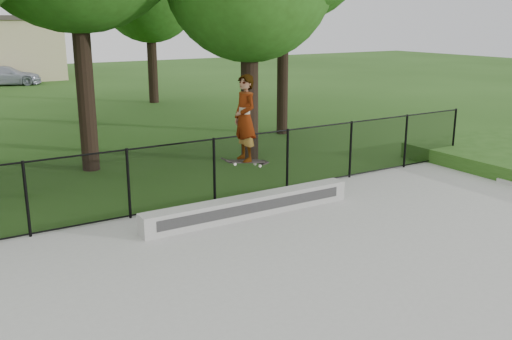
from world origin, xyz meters
name	(u,v)px	position (x,y,z in m)	size (l,w,h in m)	color
ground	(407,316)	(0.00, 0.00, 0.00)	(100.00, 100.00, 0.00)	#274E16
concrete_slab	(407,314)	(0.00, 0.00, 0.03)	(14.00, 12.00, 0.06)	#A6A6A1
grind_ledge	(250,206)	(0.21, 4.70, 0.28)	(4.86, 0.40, 0.43)	#B5B5B0
car_c	(6,76)	(-0.08, 34.07, 0.60)	(1.69, 3.83, 1.21)	#ABB0C2
skater_airborne	(245,120)	(0.09, 4.68, 2.14)	(0.84, 0.65, 1.90)	black
chainlink_fence	(214,170)	(0.00, 5.90, 0.81)	(16.06, 0.06, 1.50)	black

